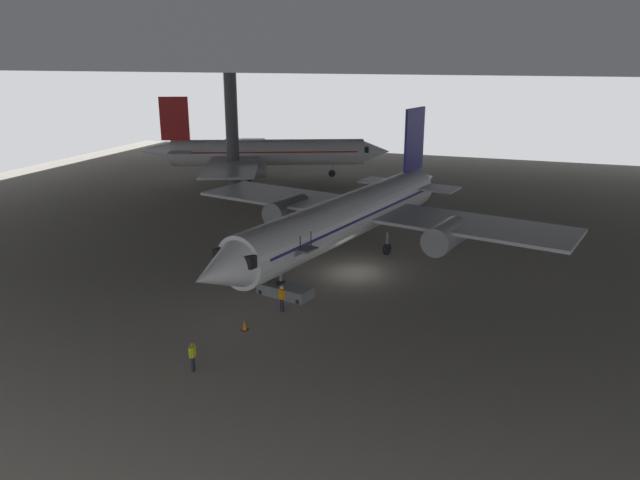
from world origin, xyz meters
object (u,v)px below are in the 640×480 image
(crew_worker_by_stairs, at_px, (282,297))
(airplane_main, at_px, (350,215))
(boarding_stairs, at_px, (286,285))
(crew_worker_near_nose, at_px, (193,355))
(airplane_distant, at_px, (263,153))
(traffic_cone_orange, at_px, (244,325))

(crew_worker_by_stairs, bearing_deg, airplane_main, 85.29)
(boarding_stairs, bearing_deg, crew_worker_near_nose, -93.67)
(boarding_stairs, distance_m, airplane_distant, 39.93)
(crew_worker_by_stairs, relative_size, airplane_distant, 0.06)
(airplane_distant, bearing_deg, crew_worker_by_stairs, -64.51)
(boarding_stairs, xyz_separation_m, airplane_distant, (-17.51, 35.80, 2.49))
(boarding_stairs, relative_size, airplane_distant, 0.15)
(airplane_distant, bearing_deg, crew_worker_near_nose, -70.05)
(traffic_cone_orange, bearing_deg, crew_worker_near_nose, -94.25)
(crew_worker_near_nose, height_order, airplane_distant, airplane_distant)
(crew_worker_near_nose, bearing_deg, airplane_distant, 109.95)
(crew_worker_near_nose, distance_m, crew_worker_by_stairs, 8.25)
(boarding_stairs, bearing_deg, crew_worker_by_stairs, -73.41)
(airplane_main, height_order, crew_worker_near_nose, airplane_main)
(airplane_main, xyz_separation_m, crew_worker_near_nose, (-2.36, -19.70, -2.39))
(airplane_main, bearing_deg, airplane_distant, 125.73)
(crew_worker_near_nose, xyz_separation_m, airplane_distant, (-16.83, 46.37, 2.32))
(boarding_stairs, bearing_deg, airplane_distant, 116.06)
(crew_worker_near_nose, distance_m, traffic_cone_orange, 5.08)
(airplane_main, height_order, boarding_stairs, airplane_main)
(boarding_stairs, distance_m, crew_worker_near_nose, 10.59)
(airplane_main, height_order, traffic_cone_orange, airplane_main)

